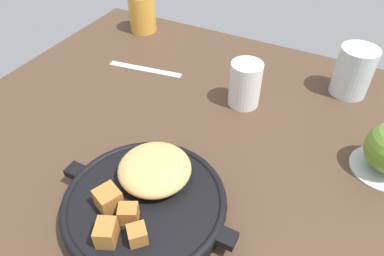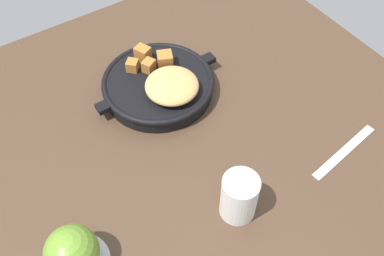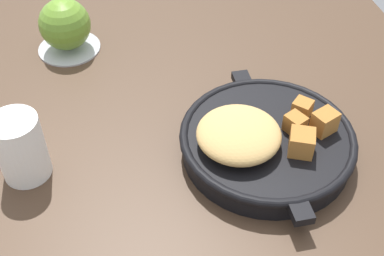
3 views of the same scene
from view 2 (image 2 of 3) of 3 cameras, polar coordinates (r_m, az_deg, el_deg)
ground_plane at (r=85.87cm, az=-0.88°, el=-1.29°), size 97.67×89.18×2.40cm
cast_iron_skillet at (r=90.33cm, az=-4.19°, el=5.69°), size 27.35×23.04×6.75cm
red_apple at (r=70.11cm, az=-15.34°, el=-15.28°), size 8.33×8.33×8.33cm
butter_knife at (r=87.10cm, az=19.17°, el=-2.87°), size 17.28×4.12×0.36cm
white_creamer_pitcher at (r=72.56cm, az=6.13°, el=-8.87°), size 6.08×6.08×9.02cm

